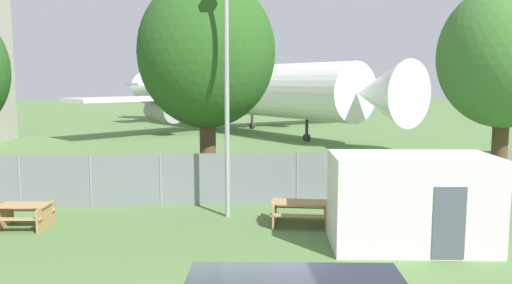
{
  "coord_description": "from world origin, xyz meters",
  "views": [
    {
      "loc": [
        -0.09,
        -7.78,
        4.63
      ],
      "look_at": [
        1.18,
        13.54,
        2.0
      ],
      "focal_mm": 35.0,
      "sensor_mm": 36.0,
      "label": 1
    }
  ],
  "objects_px": {
    "airplane": "(236,90)",
    "portable_cabin": "(411,201)",
    "tree_behind_benches": "(207,53)",
    "picnic_bench_open_grass": "(300,210)",
    "tree_left_of_cabin": "(505,57)",
    "picnic_bench_near_cabin": "(24,213)"
  },
  "relations": [
    {
      "from": "picnic_bench_near_cabin",
      "to": "tree_behind_benches",
      "type": "height_order",
      "value": "tree_behind_benches"
    },
    {
      "from": "airplane",
      "to": "picnic_bench_open_grass",
      "type": "xyz_separation_m",
      "value": [
        1.49,
        -30.24,
        -3.29
      ]
    },
    {
      "from": "airplane",
      "to": "portable_cabin",
      "type": "xyz_separation_m",
      "value": [
        4.25,
        -32.58,
        -2.47
      ]
    },
    {
      "from": "tree_behind_benches",
      "to": "tree_left_of_cabin",
      "type": "bearing_deg",
      "value": -13.33
    },
    {
      "from": "picnic_bench_open_grass",
      "to": "tree_left_of_cabin",
      "type": "distance_m",
      "value": 9.21
    },
    {
      "from": "tree_left_of_cabin",
      "to": "tree_behind_benches",
      "type": "relative_size",
      "value": 0.93
    },
    {
      "from": "picnic_bench_near_cabin",
      "to": "picnic_bench_open_grass",
      "type": "height_order",
      "value": "same"
    },
    {
      "from": "picnic_bench_near_cabin",
      "to": "picnic_bench_open_grass",
      "type": "relative_size",
      "value": 0.78
    },
    {
      "from": "tree_left_of_cabin",
      "to": "picnic_bench_open_grass",
      "type": "bearing_deg",
      "value": -166.86
    },
    {
      "from": "tree_behind_benches",
      "to": "portable_cabin",
      "type": "bearing_deg",
      "value": -48.46
    },
    {
      "from": "picnic_bench_open_grass",
      "to": "tree_behind_benches",
      "type": "xyz_separation_m",
      "value": [
        -3.1,
        4.28,
        5.22
      ]
    },
    {
      "from": "picnic_bench_near_cabin",
      "to": "tree_behind_benches",
      "type": "relative_size",
      "value": 0.18
    },
    {
      "from": "airplane",
      "to": "portable_cabin",
      "type": "relative_size",
      "value": 7.43
    },
    {
      "from": "airplane",
      "to": "tree_left_of_cabin",
      "type": "xyz_separation_m",
      "value": [
        9.03,
        -28.48,
        1.7
      ]
    },
    {
      "from": "tree_behind_benches",
      "to": "picnic_bench_open_grass",
      "type": "bearing_deg",
      "value": -54.06
    },
    {
      "from": "picnic_bench_near_cabin",
      "to": "picnic_bench_open_grass",
      "type": "bearing_deg",
      "value": -0.98
    },
    {
      "from": "portable_cabin",
      "to": "picnic_bench_near_cabin",
      "type": "xyz_separation_m",
      "value": [
        -11.52,
        2.49,
        -0.84
      ]
    },
    {
      "from": "tree_left_of_cabin",
      "to": "airplane",
      "type": "bearing_deg",
      "value": 107.59
    },
    {
      "from": "picnic_bench_near_cabin",
      "to": "tree_left_of_cabin",
      "type": "bearing_deg",
      "value": 5.64
    },
    {
      "from": "portable_cabin",
      "to": "tree_left_of_cabin",
      "type": "height_order",
      "value": "tree_left_of_cabin"
    },
    {
      "from": "airplane",
      "to": "portable_cabin",
      "type": "bearing_deg",
      "value": -26.26
    },
    {
      "from": "picnic_bench_near_cabin",
      "to": "tree_behind_benches",
      "type": "distance_m",
      "value": 8.74
    }
  ]
}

